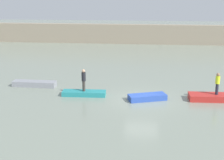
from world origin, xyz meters
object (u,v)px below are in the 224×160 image
at_px(rowboat_teal, 84,93).
at_px(person_hiviz_shirt, 217,82).
at_px(person_dark_shirt, 84,79).
at_px(rowboat_grey, 34,84).
at_px(rowboat_blue, 147,97).
at_px(rowboat_red, 216,97).

distance_m(rowboat_teal, person_hiviz_shirt, 10.03).
bearing_deg(person_dark_shirt, person_hiviz_shirt, -0.77).
distance_m(rowboat_grey, rowboat_blue, 9.83).
bearing_deg(rowboat_grey, person_hiviz_shirt, -6.79).
height_order(rowboat_blue, person_dark_shirt, person_dark_shirt).
bearing_deg(rowboat_red, rowboat_blue, -177.09).
bearing_deg(person_hiviz_shirt, rowboat_grey, 171.63).
bearing_deg(rowboat_teal, rowboat_grey, 154.35).
distance_m(rowboat_teal, rowboat_blue, 4.91).
distance_m(rowboat_red, person_dark_shirt, 10.02).
relative_size(rowboat_teal, person_hiviz_shirt, 2.04).
bearing_deg(rowboat_blue, person_hiviz_shirt, -14.86).
xyz_separation_m(rowboat_teal, person_hiviz_shirt, (9.96, -0.13, 1.20)).
bearing_deg(rowboat_grey, rowboat_blue, -13.50).
relative_size(rowboat_blue, person_hiviz_shirt, 1.71).
xyz_separation_m(rowboat_grey, rowboat_red, (14.58, -2.15, 0.00)).
xyz_separation_m(person_dark_shirt, person_hiviz_shirt, (9.96, -0.13, 0.05)).
relative_size(rowboat_grey, person_hiviz_shirt, 2.23).
height_order(rowboat_grey, rowboat_red, rowboat_red).
relative_size(rowboat_teal, person_dark_shirt, 1.93).
bearing_deg(rowboat_teal, rowboat_red, -2.87).
xyz_separation_m(rowboat_grey, rowboat_teal, (4.62, -2.01, -0.05)).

